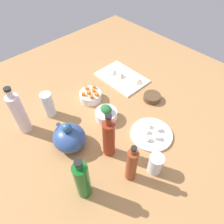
% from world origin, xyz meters
% --- Properties ---
extents(tabletop, '(1.90, 1.90, 0.03)m').
position_xyz_m(tabletop, '(0.00, 0.00, 0.01)').
color(tabletop, '#AC7B49').
rests_on(tabletop, ground).
extents(cutting_board, '(0.32, 0.22, 0.01)m').
position_xyz_m(cutting_board, '(0.21, -0.29, 0.03)').
color(cutting_board, white).
rests_on(cutting_board, tabletop).
extents(plate_tofu, '(0.22, 0.22, 0.01)m').
position_xyz_m(plate_tofu, '(-0.22, -0.07, 0.04)').
color(plate_tofu, white).
rests_on(plate_tofu, tabletop).
extents(bowl_greens, '(0.12, 0.12, 0.05)m').
position_xyz_m(bowl_greens, '(0.02, 0.02, 0.06)').
color(bowl_greens, white).
rests_on(bowl_greens, tabletop).
extents(bowl_carrots, '(0.13, 0.13, 0.05)m').
position_xyz_m(bowl_carrots, '(0.20, -0.01, 0.06)').
color(bowl_carrots, white).
rests_on(bowl_carrots, tabletop).
extents(bowl_small_side, '(0.10, 0.10, 0.04)m').
position_xyz_m(bowl_small_side, '(-0.06, -0.28, 0.05)').
color(bowl_small_side, brown).
rests_on(bowl_small_side, tabletop).
extents(teapot, '(0.18, 0.16, 0.16)m').
position_xyz_m(teapot, '(0.02, 0.27, 0.09)').
color(teapot, '#2F4B87').
rests_on(teapot, tabletop).
extents(bottle_0, '(0.06, 0.06, 0.26)m').
position_xyz_m(bottle_0, '(-0.15, 0.16, 0.14)').
color(bottle_0, maroon).
rests_on(bottle_0, tabletop).
extents(bottle_1, '(0.06, 0.06, 0.28)m').
position_xyz_m(bottle_1, '(0.26, 0.38, 0.15)').
color(bottle_1, silver).
rests_on(bottle_1, tabletop).
extents(bottle_2, '(0.06, 0.06, 0.25)m').
position_xyz_m(bottle_2, '(-0.22, 0.36, 0.14)').
color(bottle_2, '#15611F').
rests_on(bottle_2, tabletop).
extents(bottle_3, '(0.05, 0.05, 0.23)m').
position_xyz_m(bottle_3, '(-0.30, 0.18, 0.13)').
color(bottle_3, brown).
rests_on(bottle_3, tabletop).
extents(drinking_glass_0, '(0.06, 0.06, 0.15)m').
position_xyz_m(drinking_glass_0, '(0.26, 0.23, 0.10)').
color(drinking_glass_0, white).
rests_on(drinking_glass_0, tabletop).
extents(drinking_glass_1, '(0.07, 0.07, 0.10)m').
position_xyz_m(drinking_glass_1, '(-0.35, 0.07, 0.08)').
color(drinking_glass_1, white).
rests_on(drinking_glass_1, tabletop).
extents(carrot_cube_0, '(0.02, 0.02, 0.02)m').
position_xyz_m(carrot_cube_0, '(0.24, -0.02, 0.09)').
color(carrot_cube_0, orange).
rests_on(carrot_cube_0, bowl_carrots).
extents(carrot_cube_1, '(0.02, 0.02, 0.02)m').
position_xyz_m(carrot_cube_1, '(0.19, -0.03, 0.09)').
color(carrot_cube_1, orange).
rests_on(carrot_cube_1, bowl_carrots).
extents(carrot_cube_2, '(0.02, 0.02, 0.02)m').
position_xyz_m(carrot_cube_2, '(0.20, -0.00, 0.09)').
color(carrot_cube_2, orange).
rests_on(carrot_cube_2, bowl_carrots).
extents(carrot_cube_3, '(0.02, 0.02, 0.02)m').
position_xyz_m(carrot_cube_3, '(0.16, 0.01, 0.09)').
color(carrot_cube_3, orange).
rests_on(carrot_cube_3, bowl_carrots).
extents(carrot_cube_4, '(0.03, 0.03, 0.02)m').
position_xyz_m(carrot_cube_4, '(0.21, 0.03, 0.09)').
color(carrot_cube_4, orange).
rests_on(carrot_cube_4, bowl_carrots).
extents(carrot_cube_5, '(0.02, 0.02, 0.02)m').
position_xyz_m(carrot_cube_5, '(0.15, -0.02, 0.09)').
color(carrot_cube_5, orange).
rests_on(carrot_cube_5, bowl_carrots).
extents(carrot_cube_6, '(0.03, 0.03, 0.02)m').
position_xyz_m(carrot_cube_6, '(0.21, -0.06, 0.09)').
color(carrot_cube_6, orange).
rests_on(carrot_cube_6, bowl_carrots).
extents(chopped_greens_mound, '(0.07, 0.06, 0.04)m').
position_xyz_m(chopped_greens_mound, '(0.02, 0.02, 0.10)').
color(chopped_greens_mound, '#256E31').
rests_on(chopped_greens_mound, bowl_greens).
extents(tofu_cube_0, '(0.03, 0.03, 0.02)m').
position_xyz_m(tofu_cube_0, '(-0.19, -0.09, 0.05)').
color(tofu_cube_0, white).
rests_on(tofu_cube_0, plate_tofu).
extents(tofu_cube_1, '(0.03, 0.03, 0.02)m').
position_xyz_m(tofu_cube_1, '(-0.26, -0.07, 0.05)').
color(tofu_cube_1, silver).
rests_on(tofu_cube_1, plate_tofu).
extents(tofu_cube_2, '(0.03, 0.03, 0.02)m').
position_xyz_m(tofu_cube_2, '(-0.23, -0.11, 0.05)').
color(tofu_cube_2, white).
rests_on(tofu_cube_2, plate_tofu).
extents(tofu_cube_3, '(0.02, 0.02, 0.02)m').
position_xyz_m(tofu_cube_3, '(-0.20, -0.05, 0.05)').
color(tofu_cube_3, '#F3DFD3').
rests_on(tofu_cube_3, plate_tofu).
extents(tofu_cube_4, '(0.03, 0.03, 0.02)m').
position_xyz_m(tofu_cube_4, '(-0.24, -0.02, 0.05)').
color(tofu_cube_4, white).
rests_on(tofu_cube_4, plate_tofu).
extents(dumpling_0, '(0.06, 0.06, 0.02)m').
position_xyz_m(dumpling_0, '(0.27, -0.28, 0.05)').
color(dumpling_0, beige).
rests_on(dumpling_0, cutting_board).
extents(dumpling_1, '(0.07, 0.07, 0.03)m').
position_xyz_m(dumpling_1, '(0.21, -0.29, 0.06)').
color(dumpling_1, beige).
rests_on(dumpling_1, cutting_board).
extents(dumpling_2, '(0.07, 0.06, 0.03)m').
position_xyz_m(dumpling_2, '(0.10, -0.33, 0.05)').
color(dumpling_2, beige).
rests_on(dumpling_2, cutting_board).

